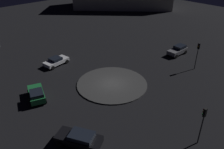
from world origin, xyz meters
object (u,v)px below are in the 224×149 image
traffic_light_east (203,119)px  traffic_light_northeast (198,51)px  car_white (56,61)px  car_black (79,139)px  car_green (36,94)px  car_grey (178,50)px

traffic_light_east → traffic_light_northeast: size_ratio=0.98×
car_white → traffic_light_northeast: (16.22, 15.42, 2.40)m
car_white → car_black: car_black is taller
car_green → traffic_light_northeast: bearing=-93.4°
car_green → traffic_light_east: 19.66m
car_black → car_grey: size_ratio=1.19×
traffic_light_east → traffic_light_northeast: bearing=-53.9°
car_grey → traffic_light_northeast: traffic_light_northeast is taller
car_grey → traffic_light_northeast: 6.26m
car_white → traffic_light_east: (24.62, 1.34, 2.34)m
car_white → car_black: bearing=-122.8°
car_green → car_black: size_ratio=0.87×
car_white → car_green: bearing=-144.1°
traffic_light_northeast → car_black: bearing=24.9°
car_black → car_grey: car_grey is taller
car_black → traffic_light_northeast: 22.94m
car_white → traffic_light_northeast: bearing=-55.6°
car_green → car_grey: 25.59m
car_green → car_grey: (4.26, 25.23, 0.02)m
car_white → car_grey: 21.47m
car_black → car_green: bearing=-31.4°
car_green → car_black: car_green is taller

